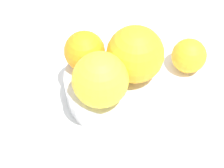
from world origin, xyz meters
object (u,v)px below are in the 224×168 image
object	(u,v)px
orange_in_bowl_0	(135,54)
orange_loose_0	(189,56)
fruit_bowl	(112,87)
orange_in_bowl_1	(100,80)
orange_in_bowl_2	(85,51)

from	to	relation	value
orange_in_bowl_0	orange_loose_0	bearing A→B (deg)	-177.77
fruit_bowl	orange_loose_0	distance (cm)	14.78
fruit_bowl	orange_in_bowl_1	bearing A→B (deg)	39.59
orange_loose_0	orange_in_bowl_2	bearing A→B (deg)	-15.46
orange_in_bowl_0	orange_in_bowl_1	bearing A→B (deg)	12.64
orange_in_bowl_2	orange_loose_0	world-z (taller)	orange_in_bowl_2
orange_in_bowl_1	orange_loose_0	world-z (taller)	orange_in_bowl_1
orange_in_bowl_0	orange_in_bowl_2	distance (cm)	7.73
orange_in_bowl_1	orange_in_bowl_2	xyz separation A→B (cm)	(-0.95, -6.70, -0.82)
orange_in_bowl_2	orange_loose_0	xyz separation A→B (cm)	(-17.30, 4.78, -5.58)
orange_loose_0	fruit_bowl	bearing A→B (deg)	-3.84
fruit_bowl	orange_in_bowl_2	xyz separation A→B (cm)	(2.56, -3.79, 5.97)
orange_in_bowl_0	orange_in_bowl_1	distance (cm)	6.69
orange_in_bowl_2	orange_loose_0	bearing A→B (deg)	164.54
fruit_bowl	orange_in_bowl_0	distance (cm)	7.84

